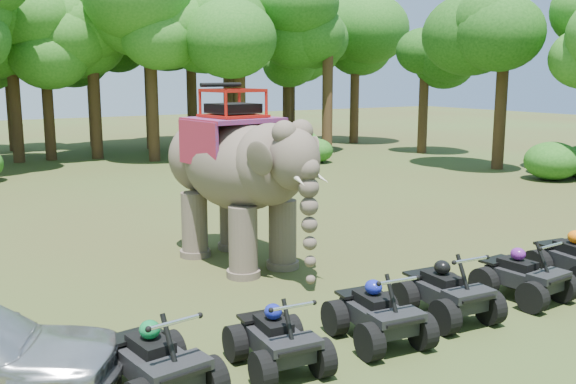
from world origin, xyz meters
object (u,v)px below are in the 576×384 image
atv_1 (277,331)px  atv_4 (524,269)px  atv_2 (378,305)px  atv_0 (156,352)px  elephant (236,175)px  atv_3 (447,284)px

atv_1 → atv_4: atv_4 is taller
atv_2 → atv_4: atv_2 is taller
atv_0 → atv_2: atv_0 is taller
elephant → atv_2: bearing=-98.2°
atv_0 → atv_3: bearing=-7.3°
atv_2 → atv_4: (3.61, 0.08, -0.00)m
atv_0 → atv_3: 5.30m
atv_0 → atv_4: atv_0 is taller
atv_1 → atv_2: atv_2 is taller
atv_4 → atv_3: bearing=174.0°
atv_1 → atv_4: size_ratio=0.96×
atv_0 → atv_1: 1.79m
atv_0 → atv_4: 7.24m
elephant → atv_0: size_ratio=2.82×
atv_0 → atv_4: size_ratio=1.04×
atv_3 → atv_1: bearing=-173.1°
atv_1 → atv_4: bearing=5.9°
elephant → atv_0: 6.40m
elephant → atv_4: size_ratio=2.93×
elephant → atv_4: (3.47, -5.05, -1.40)m
elephant → atv_4: 6.29m
atv_0 → atv_4: (7.24, -0.07, -0.02)m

